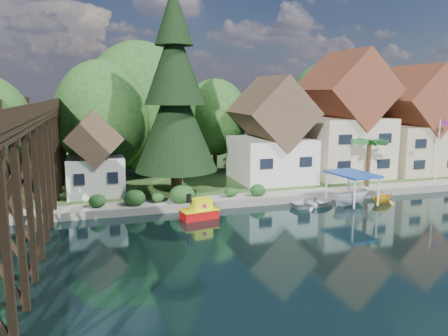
{
  "coord_description": "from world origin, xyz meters",
  "views": [
    {
      "loc": [
        -10.87,
        -26.83,
        9.94
      ],
      "look_at": [
        -1.17,
        6.0,
        3.88
      ],
      "focal_mm": 35.0,
      "sensor_mm": 36.0,
      "label": 1
    }
  ],
  "objects": [
    {
      "name": "ground",
      "position": [
        0.0,
        0.0,
        0.0
      ],
      "size": [
        140.0,
        140.0,
        0.0
      ],
      "primitive_type": "plane",
      "color": "black",
      "rests_on": "ground"
    },
    {
      "name": "bank",
      "position": [
        0.0,
        34.0,
        0.25
      ],
      "size": [
        140.0,
        52.0,
        0.5
      ],
      "primitive_type": "cube",
      "color": "#2C5120",
      "rests_on": "ground"
    },
    {
      "name": "seawall",
      "position": [
        4.0,
        8.0,
        0.31
      ],
      "size": [
        60.0,
        0.4,
        0.62
      ],
      "primitive_type": "cube",
      "color": "slate",
      "rests_on": "ground"
    },
    {
      "name": "promenade",
      "position": [
        6.0,
        9.3,
        0.53
      ],
      "size": [
        50.0,
        2.6,
        0.06
      ],
      "primitive_type": "cube",
      "color": "gray",
      "rests_on": "bank"
    },
    {
      "name": "trestle_bridge",
      "position": [
        -16.0,
        5.17,
        5.35
      ],
      "size": [
        4.12,
        44.18,
        9.3
      ],
      "color": "black",
      "rests_on": "ground"
    },
    {
      "name": "house_left",
      "position": [
        7.0,
        16.0,
        5.14
      ],
      "size": [
        7.64,
        8.64,
        11.02
      ],
      "color": "silver",
      "rests_on": "bank"
    },
    {
      "name": "house_center",
      "position": [
        16.0,
        16.5,
        6.42
      ],
      "size": [
        8.65,
        9.18,
        13.89
      ],
      "color": "#C3B498",
      "rests_on": "bank"
    },
    {
      "name": "house_right",
      "position": [
        25.0,
        16.0,
        5.78
      ],
      "size": [
        8.15,
        8.64,
        12.45
      ],
      "color": "tan",
      "rests_on": "bank"
    },
    {
      "name": "shed",
      "position": [
        -11.0,
        14.5,
        3.83
      ],
      "size": [
        5.09,
        5.4,
        7.85
      ],
      "color": "silver",
      "rests_on": "bank"
    },
    {
      "name": "bg_trees",
      "position": [
        1.0,
        21.25,
        7.29
      ],
      "size": [
        49.9,
        13.3,
        10.57
      ],
      "color": "#382314",
      "rests_on": "bank"
    },
    {
      "name": "shrubs",
      "position": [
        -4.6,
        9.26,
        1.23
      ],
      "size": [
        15.76,
        2.47,
        1.7
      ],
      "color": "#1B4017",
      "rests_on": "bank"
    },
    {
      "name": "conifer",
      "position": [
        -3.89,
        12.21,
        9.4
      ],
      "size": [
        7.51,
        7.51,
        18.48
      ],
      "color": "#382314",
      "rests_on": "bank"
    },
    {
      "name": "palm_tree",
      "position": [
        14.91,
        9.97,
        4.86
      ],
      "size": [
        4.68,
        4.68,
        4.99
      ],
      "color": "#382314",
      "rests_on": "bank"
    },
    {
      "name": "flagpole",
      "position": [
        23.67,
        10.32,
        4.5
      ],
      "size": [
        1.03,
        0.11,
        6.53
      ],
      "color": "white",
      "rests_on": "bank"
    },
    {
      "name": "tugboat",
      "position": [
        -3.29,
        5.64,
        0.63
      ],
      "size": [
        3.16,
        2.1,
        2.11
      ],
      "color": "#AF0B0C",
      "rests_on": "ground"
    },
    {
      "name": "boat_white_a",
      "position": [
        7.14,
        6.41,
        0.44
      ],
      "size": [
        4.64,
        3.6,
        0.88
      ],
      "primitive_type": "imported",
      "rotation": [
        0.0,
        0.0,
        1.71
      ],
      "color": "silver",
      "rests_on": "ground"
    },
    {
      "name": "boat_canopy",
      "position": [
        10.53,
        5.92,
        1.23
      ],
      "size": [
        3.72,
        4.75,
        2.87
      ],
      "color": "silver",
      "rests_on": "ground"
    },
    {
      "name": "boat_yellow",
      "position": [
        13.67,
        5.78,
        0.7
      ],
      "size": [
        3.11,
        2.85,
        1.39
      ],
      "primitive_type": "imported",
      "rotation": [
        0.0,
        0.0,
        1.81
      ],
      "color": "gold",
      "rests_on": "ground"
    }
  ]
}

